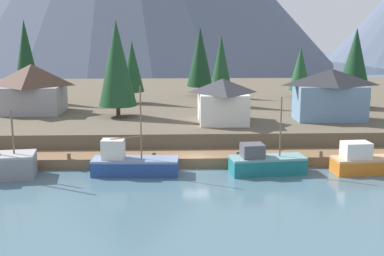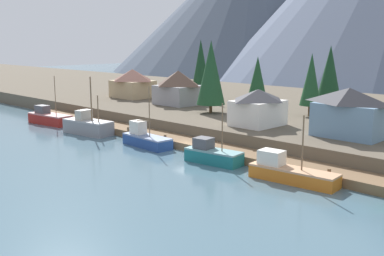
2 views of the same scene
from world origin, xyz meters
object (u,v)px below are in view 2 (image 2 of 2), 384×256
(house_blue, at_px, (348,112))
(conifer_back_left, at_px, (211,73))
(conifer_far_left, at_px, (257,77))
(fishing_boat_blue, at_px, (146,139))
(house_white, at_px, (258,107))
(conifer_mid_left, at_px, (311,80))
(conifer_near_right, at_px, (201,64))
(house_grey, at_px, (178,87))
(fishing_boat_teal, at_px, (212,154))
(fishing_boat_grey, at_px, (88,126))
(house_tan, at_px, (133,83))
(conifer_near_left, at_px, (202,65))
(fishing_boat_orange, at_px, (289,172))
(conifer_centre, at_px, (330,73))
(fishing_boat_red, at_px, (49,118))

(house_blue, distance_m, conifer_back_left, 25.40)
(conifer_far_left, bearing_deg, fishing_boat_blue, -85.86)
(house_white, height_order, conifer_mid_left, conifer_mid_left)
(conifer_near_right, bearing_deg, fishing_boat_blue, -59.13)
(house_grey, xyz_separation_m, conifer_back_left, (11.08, -3.37, 3.31))
(conifer_mid_left, xyz_separation_m, conifer_back_left, (-13.24, -8.17, 0.83))
(fishing_boat_teal, bearing_deg, fishing_boat_grey, 174.31)
(house_tan, height_order, conifer_back_left, conifer_back_left)
(house_grey, height_order, house_white, house_grey)
(conifer_near_left, relative_size, conifer_mid_left, 1.12)
(fishing_boat_orange, xyz_separation_m, conifer_centre, (-14.64, 34.47, 7.64))
(fishing_boat_red, bearing_deg, conifer_back_left, 30.63)
(conifer_mid_left, bearing_deg, fishing_boat_teal, -85.62)
(fishing_boat_orange, xyz_separation_m, house_grey, (-36.62, 19.64, 4.67))
(fishing_boat_teal, relative_size, house_white, 1.01)
(fishing_boat_red, relative_size, house_white, 1.28)
(house_white, relative_size, conifer_near_left, 0.65)
(house_blue, xyz_separation_m, conifer_mid_left, (-11.74, 11.28, 2.57))
(fishing_boat_orange, bearing_deg, conifer_near_right, 139.06)
(fishing_boat_orange, xyz_separation_m, conifer_mid_left, (-12.29, 24.44, 7.16))
(fishing_boat_grey, xyz_separation_m, house_tan, (-15.39, 20.88, 4.23))
(fishing_boat_grey, distance_m, house_white, 25.99)
(conifer_near_right, bearing_deg, fishing_boat_teal, -44.59)
(fishing_boat_teal, bearing_deg, house_tan, 146.42)
(fishing_boat_red, bearing_deg, house_white, 13.86)
(fishing_boat_orange, relative_size, house_grey, 1.20)
(house_blue, bearing_deg, conifer_centre, 123.45)
(conifer_back_left, bearing_deg, conifer_centre, 59.10)
(house_grey, relative_size, conifer_back_left, 0.66)
(conifer_near_right, bearing_deg, house_tan, -141.59)
(house_grey, distance_m, conifer_far_left, 14.44)
(house_tan, bearing_deg, house_blue, -8.11)
(fishing_boat_red, distance_m, conifer_near_left, 41.12)
(fishing_boat_red, relative_size, conifer_far_left, 1.01)
(fishing_boat_grey, distance_m, fishing_boat_teal, 25.06)
(conifer_centre, bearing_deg, house_white, -86.31)
(conifer_near_right, height_order, conifer_mid_left, conifer_near_right)
(conifer_far_left, bearing_deg, fishing_boat_red, -129.64)
(fishing_boat_red, relative_size, house_grey, 1.16)
(fishing_boat_grey, distance_m, conifer_back_left, 21.01)
(house_tan, bearing_deg, fishing_boat_red, -81.05)
(house_tan, distance_m, conifer_mid_left, 38.88)
(fishing_boat_grey, bearing_deg, house_white, 22.05)
(fishing_boat_grey, height_order, conifer_far_left, conifer_far_left)
(fishing_boat_orange, relative_size, conifer_near_left, 0.86)
(fishing_boat_blue, distance_m, fishing_boat_teal, 12.24)
(fishing_boat_red, xyz_separation_m, house_grey, (10.99, 19.98, 4.62))
(conifer_mid_left, height_order, conifer_far_left, conifer_mid_left)
(house_blue, bearing_deg, fishing_boat_teal, -126.74)
(conifer_mid_left, xyz_separation_m, conifer_far_left, (-12.33, 2.97, -0.43))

